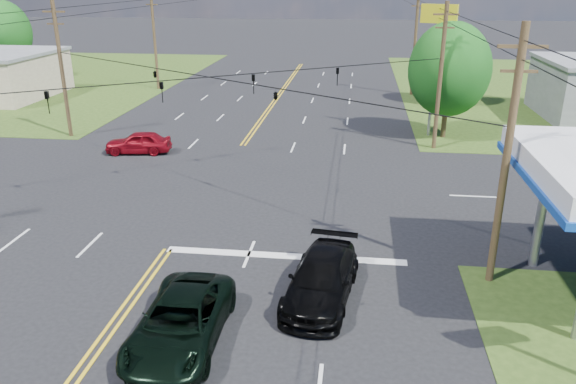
# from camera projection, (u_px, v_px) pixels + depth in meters

# --- Properties ---
(ground) EXTENTS (280.00, 280.00, 0.00)m
(ground) POSITION_uv_depth(u_px,v_px,m) (214.00, 185.00, 31.26)
(ground) COLOR black
(ground) RESTS_ON ground
(stop_bar) EXTENTS (10.00, 0.50, 0.02)m
(stop_bar) POSITION_uv_depth(u_px,v_px,m) (285.00, 256.00, 23.26)
(stop_bar) COLOR silver
(stop_bar) RESTS_ON ground
(pole_se) EXTENTS (1.60, 0.28, 9.50)m
(pole_se) POSITION_uv_depth(u_px,v_px,m) (507.00, 157.00, 19.67)
(pole_se) COLOR #43311C
(pole_se) RESTS_ON ground
(pole_nw) EXTENTS (1.60, 0.28, 9.50)m
(pole_nw) POSITION_uv_depth(u_px,v_px,m) (62.00, 68.00, 39.36)
(pole_nw) COLOR #43311C
(pole_nw) RESTS_ON ground
(pole_ne) EXTENTS (1.60, 0.28, 9.50)m
(pole_ne) POSITION_uv_depth(u_px,v_px,m) (440.00, 75.00, 36.36)
(pole_ne) COLOR #43311C
(pole_ne) RESTS_ON ground
(pole_left_far) EXTENTS (1.60, 0.28, 10.00)m
(pole_left_far) POSITION_uv_depth(u_px,v_px,m) (154.00, 38.00, 56.89)
(pole_left_far) COLOR #43311C
(pole_left_far) RESTS_ON ground
(pole_right_far) EXTENTS (1.60, 0.28, 10.00)m
(pole_right_far) POSITION_uv_depth(u_px,v_px,m) (415.00, 41.00, 53.90)
(pole_right_far) COLOR #43311C
(pole_right_far) RESTS_ON ground
(span_wire_signals) EXTENTS (26.00, 18.00, 1.13)m
(span_wire_signals) POSITION_uv_depth(u_px,v_px,m) (209.00, 77.00, 29.13)
(span_wire_signals) COLOR black
(span_wire_signals) RESTS_ON ground
(power_lines) EXTENTS (26.04, 100.00, 0.64)m
(power_lines) POSITION_uv_depth(u_px,v_px,m) (195.00, 28.00, 26.35)
(power_lines) COLOR black
(power_lines) RESTS_ON ground
(tree_right_a) EXTENTS (5.70, 5.70, 8.18)m
(tree_right_a) POSITION_uv_depth(u_px,v_px,m) (449.00, 70.00, 39.05)
(tree_right_a) COLOR #43311C
(tree_right_a) RESTS_ON ground
(tree_right_b) EXTENTS (4.94, 4.94, 7.09)m
(tree_right_b) POSITION_uv_depth(u_px,v_px,m) (458.00, 57.00, 50.12)
(tree_right_b) COLOR #43311C
(tree_right_b) RESTS_ON ground
(tree_far_l) EXTENTS (6.08, 6.08, 8.72)m
(tree_far_l) POSITION_uv_depth(u_px,v_px,m) (3.00, 32.00, 62.78)
(tree_far_l) COLOR #43311C
(tree_far_l) RESTS_ON ground
(pickup_dkgreen) EXTENTS (2.56, 5.52, 1.53)m
(pickup_dkgreen) POSITION_uv_depth(u_px,v_px,m) (181.00, 322.00, 17.47)
(pickup_dkgreen) COLOR black
(pickup_dkgreen) RESTS_ON ground
(suv_black) EXTENTS (2.85, 5.59, 1.55)m
(suv_black) POSITION_uv_depth(u_px,v_px,m) (322.00, 279.00, 19.94)
(suv_black) COLOR black
(suv_black) RESTS_ON ground
(sedan_red) EXTENTS (4.42, 2.27, 1.44)m
(sedan_red) POSITION_uv_depth(u_px,v_px,m) (138.00, 142.00, 36.85)
(sedan_red) COLOR maroon
(sedan_red) RESTS_ON ground
(polesign_ne) EXTENTS (2.40, 1.26, 9.19)m
(polesign_ne) POSITION_uv_depth(u_px,v_px,m) (437.00, 33.00, 38.64)
(polesign_ne) COLOR #A5A5AA
(polesign_ne) RESTS_ON ground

